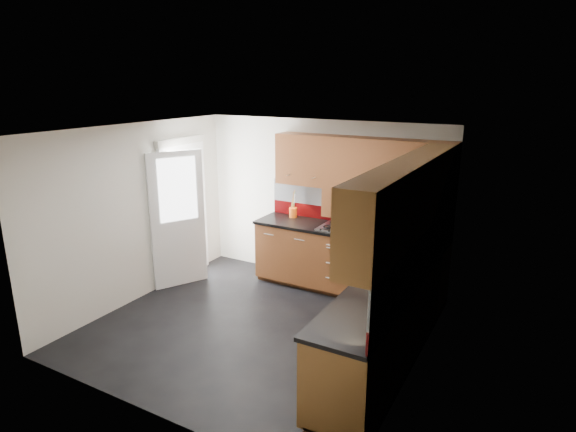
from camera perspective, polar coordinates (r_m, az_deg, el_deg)
The scene contains 14 objects.
room at distance 5.52m, azimuth -3.95°, elevation 0.73°, with size 4.00×3.80×2.64m.
base_cabinets at distance 6.03m, azimuth 8.69°, elevation -8.79°, with size 2.70×3.20×0.95m.
countertop at distance 5.84m, azimuth 8.71°, elevation -4.51°, with size 2.72×3.22×0.04m.
backsplash at distance 5.89m, azimuth 11.63°, elevation -1.53°, with size 2.70×3.20×0.54m.
upper_cabinets at distance 5.61m, azimuth 11.06°, elevation 4.28°, with size 2.50×3.20×0.72m.
extractor_hood at distance 6.78m, azimuth 6.87°, elevation 1.59°, with size 0.60×0.33×0.40m, color brown.
glass_cabinet at distance 5.75m, azimuth 16.53°, elevation 4.47°, with size 0.32×0.80×0.66m.
back_door at distance 7.27m, azimuth -12.48°, elevation 0.29°, with size 0.42×1.19×2.04m.
gas_hob at distance 6.72m, azimuth 6.23°, elevation -1.40°, with size 0.57×0.50×0.04m.
utensil_pot at distance 7.22m, azimuth 0.62°, elevation 0.58°, with size 0.12×0.12×0.42m.
toaster at distance 6.58m, azimuth 11.58°, elevation -1.29°, with size 0.30×0.25×0.19m.
food_processor at distance 5.30m, azimuth 13.52°, elevation -5.32°, with size 0.16×0.16×0.26m.
paper_towel at distance 5.78m, azimuth 15.73°, elevation -3.58°, with size 0.13×0.13×0.27m, color white.
orange_cloth at distance 6.02m, azimuth 15.34°, elevation -4.03°, with size 0.14×0.12×0.01m, color #F7481B.
Camera 1 is at (2.92, -4.46, 2.93)m, focal length 30.00 mm.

